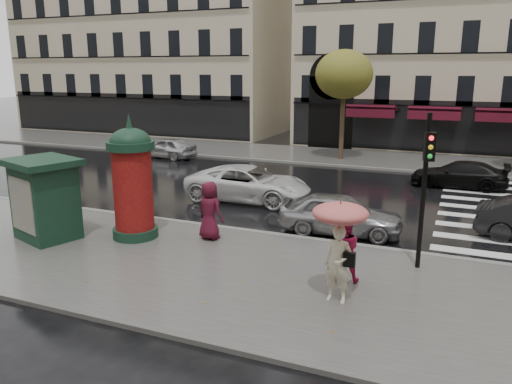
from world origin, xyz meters
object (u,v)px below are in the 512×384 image
at_px(woman_red, 344,250).
at_px(man_burgundy, 210,211).
at_px(car_far_silver, 167,148).
at_px(car_black, 459,174).
at_px(car_white, 249,184).
at_px(woman_umbrella, 339,236).
at_px(newsstand, 45,198).
at_px(car_silver, 340,214).
at_px(morris_column, 132,179).
at_px(traffic_light, 426,177).

xyz_separation_m(woman_red, man_burgundy, (-4.77, 1.62, 0.11)).
height_order(man_burgundy, car_far_silver, man_burgundy).
bearing_deg(car_far_silver, car_black, 91.10).
bearing_deg(car_far_silver, car_white, 55.61).
height_order(woman_umbrella, newsstand, newsstand).
xyz_separation_m(woman_red, car_silver, (-1.07, 4.10, -0.26)).
relative_size(morris_column, newsstand, 1.54).
height_order(traffic_light, car_silver, traffic_light).
bearing_deg(woman_red, car_far_silver, -61.50).
height_order(traffic_light, car_white, traffic_light).
xyz_separation_m(car_white, car_black, (8.26, 6.12, -0.11)).
bearing_deg(car_silver, man_burgundy, 118.93).
bearing_deg(woman_red, car_black, -117.46).
xyz_separation_m(woman_umbrella, newsstand, (-9.83, 0.88, -0.29)).
height_order(traffic_light, car_black, traffic_light).
height_order(woman_red, car_white, woman_red).
distance_m(car_white, car_black, 10.28).
bearing_deg(newsstand, woman_umbrella, -5.14).
bearing_deg(car_white, car_silver, -123.00).
bearing_deg(car_black, man_burgundy, -30.63).
xyz_separation_m(woman_umbrella, car_black, (2.41, 14.32, -1.13)).
bearing_deg(morris_column, car_silver, 28.23).
distance_m(morris_column, car_silver, 7.01).
distance_m(woman_red, man_burgundy, 5.03).
bearing_deg(traffic_light, man_burgundy, -179.96).
distance_m(woman_red, traffic_light, 2.95).
bearing_deg(morris_column, woman_red, -6.80).
bearing_deg(newsstand, car_far_silver, 108.33).
bearing_deg(morris_column, car_white, 77.10).
distance_m(woman_umbrella, car_far_silver, 21.73).
height_order(morris_column, traffic_light, traffic_light).
distance_m(man_burgundy, car_silver, 4.47).
height_order(woman_red, man_burgundy, man_burgundy).
height_order(newsstand, car_black, newsstand).
distance_m(morris_column, traffic_light, 8.92).
distance_m(morris_column, newsstand, 2.89).
distance_m(woman_umbrella, newsstand, 9.87).
bearing_deg(car_far_silver, newsstand, 24.62).
bearing_deg(car_white, morris_column, 165.76).
bearing_deg(car_far_silver, woman_red, 51.31).
bearing_deg(car_white, traffic_light, -127.00).
xyz_separation_m(man_burgundy, car_silver, (3.70, 2.48, -0.36)).
xyz_separation_m(woman_red, traffic_light, (1.73, 1.62, 1.75)).
height_order(woman_red, morris_column, morris_column).
bearing_deg(car_far_silver, man_burgundy, 43.50).
bearing_deg(car_silver, car_white, 53.38).
height_order(woman_red, newsstand, newsstand).
height_order(man_burgundy, newsstand, newsstand).
relative_size(woman_red, car_white, 0.32).
relative_size(morris_column, traffic_light, 0.95).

